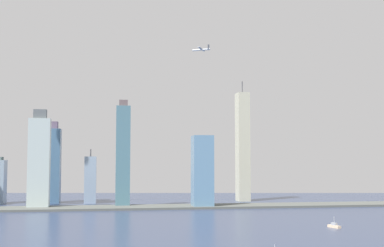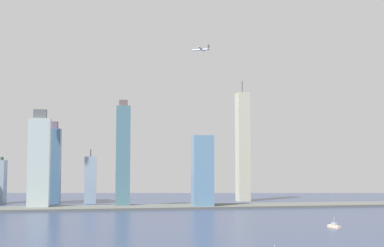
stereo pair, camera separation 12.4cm
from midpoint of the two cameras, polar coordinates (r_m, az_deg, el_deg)
The scene contains 9 objects.
waterfront_pier at distance 677.47m, azimuth -3.73°, elevation -9.27°, with size 849.06×57.62×2.77m, color #545853.
skyscraper_0 at distance 800.95m, azimuth 5.67°, elevation -2.58°, with size 18.09×24.91×186.71m.
skyscraper_2 at distance 676.15m, azimuth 1.17°, elevation -5.38°, with size 26.48×27.13×94.81m.
skyscraper_3 at distance 786.59m, azimuth -15.36°, elevation -4.41°, with size 25.68×25.47×119.94m.
skyscraper_5 at distance 687.58m, azimuth -16.67°, elevation -4.11°, with size 27.15×16.22×127.80m.
skyscraper_6 at distance 691.48m, azimuth -7.70°, elevation -3.51°, with size 18.94×13.47×143.41m.
skyscraper_7 at distance 763.46m, azimuth -11.27°, elevation -6.18°, with size 16.98×13.18×78.96m.
boat_4 at distance 491.52m, azimuth 15.57°, elevation -10.94°, with size 7.49×14.69×10.03m.
airplane at distance 656.33m, azimuth 1.06°, elevation 8.25°, with size 22.52×24.33×7.22m.
Camera 2 is at (-66.83, -219.92, 59.06)m, focal length 47.85 mm.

